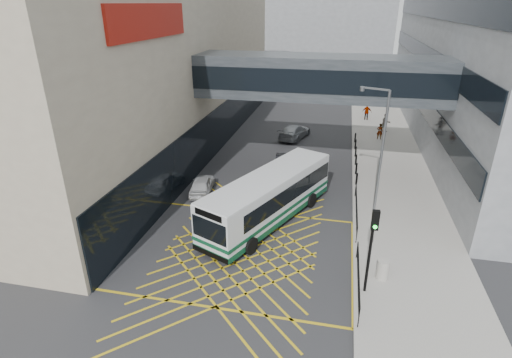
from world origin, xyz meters
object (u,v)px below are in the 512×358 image
Objects in this scene: bus at (270,196)px; car_silver at (295,131)px; traffic_light at (372,240)px; pedestrian_a at (380,131)px; pedestrian_b at (386,123)px; car_dark at (284,162)px; street_lamp at (379,147)px; litter_bin at (383,269)px; pedestrian_c at (367,112)px; car_white at (202,184)px.

car_silver is (-0.60, 16.67, -0.90)m from bus.
traffic_light is 23.83m from pedestrian_a.
pedestrian_b is at bearing 77.81° from traffic_light.
car_silver is (-0.19, 8.20, 0.10)m from car_dark.
pedestrian_a is at bearing 78.89° from traffic_light.
street_lamp is 16.47m from pedestrian_a.
litter_bin is at bearing -12.65° from bus.
traffic_light is (5.98, -14.46, 2.36)m from car_dark.
pedestrian_a is at bearing 105.37° from street_lamp.
street_lamp is 7.57m from litter_bin.
traffic_light reaches higher than car_silver.
street_lamp reaches higher than pedestrian_c.
pedestrian_b is at bearing 103.88° from street_lamp.
car_dark is at bearing 72.00° from pedestrian_c.
traffic_light is 2.78× the size of pedestrian_a.
pedestrian_c is (1.06, 30.71, -1.94)m from traffic_light.
street_lamp is at bearing 164.71° from car_white.
car_dark is 14.85m from litter_bin.
street_lamp reaches higher than car_white.
bus is 8.54m from car_dark.
bus is 5.82× the size of pedestrian_b.
litter_bin is (0.83, 1.26, -2.33)m from traffic_light.
pedestrian_a is at bearing -139.17° from car_dark.
bus is 19.26m from pedestrian_a.
bus is 8.29m from traffic_light.
traffic_light reaches higher than car_white.
litter_bin is (0.25, -6.42, -4.00)m from street_lamp.
car_silver is 0.59× the size of street_lamp.
street_lamp is at bearing 94.20° from pedestrian_c.
car_silver is at bearing -168.95° from pedestrian_b.
car_dark is at bearing 154.68° from street_lamp.
street_lamp is at bearing 79.58° from traffic_light.
traffic_light reaches higher than litter_bin.
street_lamp is 5.04× the size of pedestrian_a.
traffic_light is (6.17, -22.66, 2.26)m from car_silver.
pedestrian_b is (2.21, 18.61, -3.56)m from street_lamp.
traffic_light is at bearing 93.43° from pedestrian_c.
traffic_light reaches higher than bus.
pedestrian_c is (-1.72, 4.42, -0.05)m from pedestrian_b.
car_silver is at bearing 7.10° from pedestrian_a.
car_silver is at bearing 108.11° from litter_bin.
litter_bin is at bearing 137.80° from car_white.
bus is at bearing 84.66° from car_dark.
car_dark is 0.86× the size of car_silver.
car_dark reaches higher than litter_bin.
litter_bin is (6.80, -13.20, 0.03)m from car_dark.
car_dark is at bearing -137.53° from pedestrian_b.
traffic_light is (11.01, -8.85, 2.37)m from car_white.
car_silver is at bearing -118.86° from car_white.
pedestrian_c is (7.04, 16.25, 0.42)m from car_dark.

